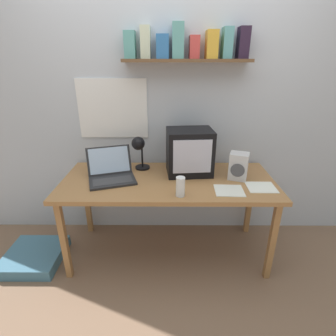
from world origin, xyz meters
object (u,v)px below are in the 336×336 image
(space_heater, at_px, (238,166))
(juice_glass, at_px, (180,188))
(corner_desk, at_px, (168,186))
(floor_cushion, at_px, (34,256))
(crt_monitor, at_px, (189,152))
(loose_paper_near_monitor, at_px, (261,187))
(laptop, at_px, (111,172))
(printed_handout, at_px, (229,190))
(desk_lamp, at_px, (139,147))

(space_heater, bearing_deg, juice_glass, -128.91)
(juice_glass, height_order, space_heater, space_heater)
(corner_desk, relative_size, floor_cushion, 3.68)
(crt_monitor, xyz_separation_m, loose_paper_near_monitor, (0.54, -0.28, -0.19))
(laptop, relative_size, floor_cushion, 0.95)
(printed_handout, bearing_deg, crt_monitor, 130.04)
(laptop, xyz_separation_m, loose_paper_near_monitor, (1.18, -0.16, -0.06))
(crt_monitor, bearing_deg, corner_desk, -147.94)
(crt_monitor, bearing_deg, floor_cushion, -173.48)
(corner_desk, distance_m, loose_paper_near_monitor, 0.73)
(printed_handout, bearing_deg, corner_desk, 156.70)
(crt_monitor, distance_m, loose_paper_near_monitor, 0.63)
(juice_glass, relative_size, space_heater, 0.66)
(laptop, distance_m, space_heater, 1.03)
(printed_handout, distance_m, floor_cushion, 1.76)
(corner_desk, relative_size, printed_handout, 7.84)
(desk_lamp, height_order, juice_glass, desk_lamp)
(juice_glass, relative_size, printed_handout, 0.66)
(printed_handout, bearing_deg, juice_glass, -168.08)
(space_heater, distance_m, floor_cushion, 1.91)
(corner_desk, height_order, printed_handout, printed_handout)
(corner_desk, height_order, crt_monitor, crt_monitor)
(floor_cushion, bearing_deg, laptop, 12.56)
(space_heater, bearing_deg, corner_desk, -158.51)
(corner_desk, bearing_deg, desk_lamp, 143.72)
(crt_monitor, height_order, space_heater, crt_monitor)
(space_heater, xyz_separation_m, printed_handout, (-0.11, -0.22, -0.11))
(desk_lamp, height_order, space_heater, desk_lamp)
(space_heater, xyz_separation_m, loose_paper_near_monitor, (0.15, -0.16, -0.11))
(juice_glass, height_order, loose_paper_near_monitor, juice_glass)
(laptop, bearing_deg, loose_paper_near_monitor, -25.42)
(corner_desk, bearing_deg, crt_monitor, 37.12)
(desk_lamp, relative_size, floor_cushion, 0.66)
(printed_handout, height_order, loose_paper_near_monitor, same)
(floor_cushion, bearing_deg, loose_paper_near_monitor, -0.05)
(crt_monitor, distance_m, space_heater, 0.41)
(printed_handout, xyz_separation_m, floor_cushion, (-1.62, 0.06, -0.68))
(juice_glass, relative_size, floor_cushion, 0.31)
(laptop, bearing_deg, crt_monitor, -7.31)
(laptop, xyz_separation_m, desk_lamp, (0.22, 0.17, 0.15))
(laptop, bearing_deg, corner_desk, -19.77)
(corner_desk, relative_size, loose_paper_near_monitor, 7.94)
(floor_cushion, bearing_deg, crt_monitor, 11.58)
(juice_glass, xyz_separation_m, floor_cushion, (-1.25, 0.13, -0.74))
(laptop, relative_size, loose_paper_near_monitor, 2.04)
(crt_monitor, bearing_deg, desk_lamp, 168.67)
(crt_monitor, bearing_deg, space_heater, -21.47)
(floor_cushion, bearing_deg, space_heater, 5.28)
(juice_glass, bearing_deg, floor_cushion, 173.85)
(crt_monitor, xyz_separation_m, laptop, (-0.64, -0.12, -0.13))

